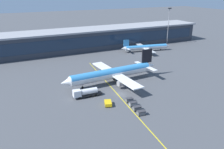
# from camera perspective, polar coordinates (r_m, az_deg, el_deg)

# --- Properties ---
(ground_plane) EXTENTS (700.00, 700.00, 0.00)m
(ground_plane) POSITION_cam_1_polar(r_m,az_deg,el_deg) (88.55, 2.25, -4.80)
(ground_plane) COLOR #47494F
(apron_lead_in_line) EXTENTS (8.47, 79.61, 0.01)m
(apron_lead_in_line) POSITION_cam_1_polar(r_m,az_deg,el_deg) (89.64, 0.96, -4.46)
(apron_lead_in_line) COLOR yellow
(apron_lead_in_line) RESTS_ON ground_plane
(terminal_building) EXTENTS (203.51, 21.36, 13.05)m
(terminal_building) POSITION_cam_1_polar(r_m,az_deg,el_deg) (150.23, -12.61, 8.00)
(terminal_building) COLOR #2D333D
(terminal_building) RESTS_ON ground_plane
(main_airliner) EXTENTS (45.17, 35.73, 12.37)m
(main_airliner) POSITION_cam_1_polar(r_m,az_deg,el_deg) (97.41, 0.08, 0.30)
(main_airliner) COLOR white
(main_airliner) RESTS_ON ground_plane
(fuel_tanker) EXTENTS (10.89, 3.02, 3.25)m
(fuel_tanker) POSITION_cam_1_polar(r_m,az_deg,el_deg) (85.93, -6.56, -4.47)
(fuel_tanker) COLOR #232326
(fuel_tanker) RESTS_ON ground_plane
(pushback_tug) EXTENTS (3.40, 4.34, 1.40)m
(pushback_tug) POSITION_cam_1_polar(r_m,az_deg,el_deg) (79.95, -0.98, -7.05)
(pushback_tug) COLOR yellow
(pushback_tug) RESTS_ON ground_plane
(baggage_cart_0) EXTENTS (2.81, 1.89, 1.48)m
(baggage_cart_0) POSITION_cam_1_polar(r_m,az_deg,el_deg) (74.79, 7.26, -9.38)
(baggage_cart_0) COLOR #595B60
(baggage_cart_0) RESTS_ON ground_plane
(baggage_cart_1) EXTENTS (2.81, 1.89, 1.48)m
(baggage_cart_1) POSITION_cam_1_polar(r_m,az_deg,el_deg) (77.28, 6.21, -8.28)
(baggage_cart_1) COLOR #595B60
(baggage_cart_1) RESTS_ON ground_plane
(baggage_cart_2) EXTENTS (2.81, 1.89, 1.48)m
(baggage_cart_2) POSITION_cam_1_polar(r_m,az_deg,el_deg) (79.83, 5.23, -7.24)
(baggage_cart_2) COLOR gray
(baggage_cart_2) RESTS_ON ground_plane
(baggage_cart_3) EXTENTS (2.81, 1.89, 1.48)m
(baggage_cart_3) POSITION_cam_1_polar(r_m,az_deg,el_deg) (82.42, 4.32, -6.27)
(baggage_cart_3) COLOR #595B60
(baggage_cart_3) RESTS_ON ground_plane
(commuter_jet_far) EXTENTS (33.20, 26.62, 8.08)m
(commuter_jet_far) POSITION_cam_1_polar(r_m,az_deg,el_deg) (149.74, 8.41, 6.71)
(commuter_jet_far) COLOR silver
(commuter_jet_far) RESTS_ON ground_plane
(apron_light_mast_1) EXTENTS (2.80, 0.50, 25.28)m
(apron_light_mast_1) POSITION_cam_1_polar(r_m,az_deg,el_deg) (171.34, 13.79, 12.17)
(apron_light_mast_1) COLOR gray
(apron_light_mast_1) RESTS_ON ground_plane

